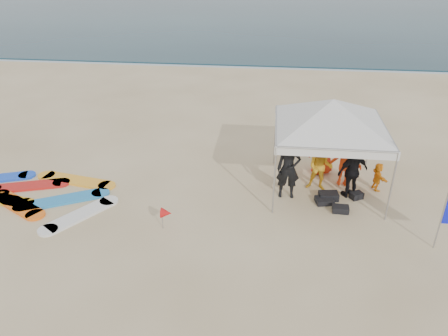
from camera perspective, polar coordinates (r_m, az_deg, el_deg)
The scene contains 12 objects.
ground at distance 10.85m, azimuth -4.96°, elevation -11.91°, with size 120.00×120.00×0.00m, color beige.
shoreline_foam at distance 27.30m, azimuth 2.35°, elevation 13.23°, with size 160.00×1.20×0.01m, color silver.
person_black_a at distance 12.90m, azimuth 8.41°, elevation -0.04°, with size 0.69×0.45×1.89m, color black.
person_yellow at distance 13.51m, azimuth 12.45°, elevation 0.13°, with size 0.76×0.59×1.55m, color gold.
person_orange_a at distance 13.98m, azimuth 15.53°, elevation 0.95°, with size 1.07×0.61×1.65m, color #E84014.
person_black_b at distance 13.37m, azimuth 16.45°, elevation -0.41°, with size 0.98×0.41×1.68m, color black.
person_orange_b at distance 14.46m, azimuth 12.86°, elevation 2.71°, with size 0.92×0.60×1.88m, color red.
person_seated at distance 14.15m, azimuth 19.43°, elevation -1.06°, with size 0.83×0.27×0.90m, color orange.
canopy_tent at distance 12.79m, azimuth 14.16°, elevation 8.67°, with size 4.40×4.40×3.32m.
marker_pennant at distance 11.65m, azimuth -7.55°, elevation -5.87°, with size 0.28×0.28×0.64m.
gear_pile at distance 13.26m, azimuth 14.20°, elevation -4.04°, with size 1.49×1.15×0.22m.
surfboard_spread at distance 14.54m, azimuth -24.39°, elevation -3.12°, with size 6.06×3.30×0.07m.
Camera 1 is at (1.83, -8.14, 6.94)m, focal length 35.00 mm.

